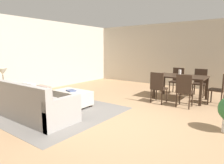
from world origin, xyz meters
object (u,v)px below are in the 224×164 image
at_px(dining_chair_near_left, 158,86).
at_px(dining_chair_far_left, 177,79).
at_px(ottoman_table, 73,97).
at_px(side_table, 4,91).
at_px(vase_centerpiece, 180,73).
at_px(dining_chair_far_right, 200,81).
at_px(dining_chair_head_east, 220,87).
at_px(book_on_ottoman, 71,91).
at_px(table_lamp, 3,72).
at_px(dining_chair_near_right, 184,89).
at_px(couch, 32,105).
at_px(dining_table, 181,79).

relative_size(dining_chair_near_left, dining_chair_far_left, 1.00).
xyz_separation_m(ottoman_table, side_table, (-1.50, -1.15, 0.19)).
distance_m(ottoman_table, vase_centerpiece, 3.37).
height_order(dining_chair_far_left, dining_chair_far_right, same).
distance_m(dining_chair_near_left, dining_chair_head_east, 1.73).
xyz_separation_m(dining_chair_far_right, dining_chair_head_east, (0.73, -0.86, 0.00)).
xyz_separation_m(ottoman_table, book_on_ottoman, (0.02, -0.07, 0.21)).
bearing_deg(table_lamp, dining_chair_far_left, 53.70).
relative_size(table_lamp, dining_chair_near_left, 0.57).
height_order(ottoman_table, dining_chair_head_east, dining_chair_head_east).
bearing_deg(dining_chair_near_left, table_lamp, -139.32).
bearing_deg(side_table, dining_chair_near_right, 34.79).
relative_size(couch, vase_centerpiece, 11.98).
relative_size(side_table, book_on_ottoman, 2.11).
bearing_deg(ottoman_table, dining_chair_head_east, 37.50).
xyz_separation_m(couch, ottoman_table, (0.06, 1.22, -0.05)).
xyz_separation_m(dining_table, dining_chair_near_right, (0.38, -0.88, -0.15)).
relative_size(ottoman_table, dining_chair_near_right, 1.14).
bearing_deg(dining_chair_near_left, dining_table, 66.19).
height_order(table_lamp, dining_table, table_lamp).
bearing_deg(dining_chair_far_left, dining_chair_head_east, -29.03).
relative_size(dining_chair_far_right, book_on_ottoman, 3.54).
distance_m(dining_chair_head_east, vase_centerpiece, 1.20).
xyz_separation_m(dining_chair_near_left, dining_chair_head_east, (1.51, 0.85, 0.00)).
distance_m(dining_chair_head_east, book_on_ottoman, 4.20).
height_order(dining_chair_far_right, book_on_ottoman, dining_chair_far_right).
bearing_deg(dining_chair_near_right, dining_table, 113.22).
xyz_separation_m(dining_chair_near_left, dining_chair_near_right, (0.76, -0.02, 0.00)).
xyz_separation_m(couch, side_table, (-1.43, 0.07, 0.14)).
bearing_deg(dining_chair_head_east, couch, -131.92).
bearing_deg(couch, ottoman_table, 87.05).
height_order(couch, dining_chair_near_left, dining_chair_near_left).
bearing_deg(dining_chair_far_left, dining_chair_far_right, 2.45).
bearing_deg(ottoman_table, dining_chair_far_left, 61.59).
distance_m(dining_chair_near_right, vase_centerpiece, 1.00).
distance_m(dining_chair_far_left, dining_chair_far_right, 0.76).
height_order(dining_chair_head_east, vase_centerpiece, vase_centerpiece).
bearing_deg(table_lamp, dining_chair_head_east, 37.50).
xyz_separation_m(ottoman_table, table_lamp, (-1.50, -1.15, 0.71)).
relative_size(dining_table, dining_chair_near_left, 1.66).
bearing_deg(dining_table, dining_chair_far_right, 64.96).
bearing_deg(dining_table, dining_chair_head_east, -0.64).
xyz_separation_m(dining_chair_far_left, dining_chair_head_east, (1.49, -0.83, 0.00)).
relative_size(dining_chair_far_left, vase_centerpiece, 4.87).
bearing_deg(couch, dining_chair_head_east, 48.08).
relative_size(dining_chair_near_right, dining_chair_far_left, 1.00).
xyz_separation_m(dining_table, vase_centerpiece, (-0.03, -0.03, 0.19)).
height_order(dining_chair_near_right, book_on_ottoman, dining_chair_near_right).
height_order(side_table, dining_chair_near_left, dining_chair_near_left).
bearing_deg(dining_chair_head_east, dining_chair_far_right, 130.32).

